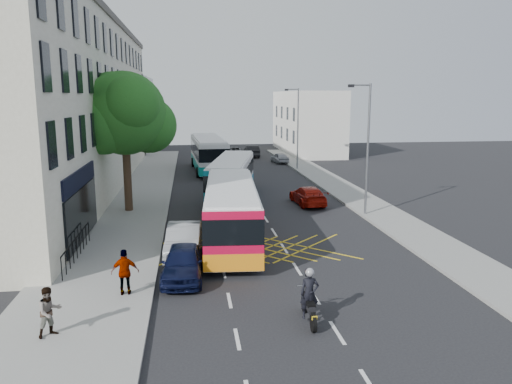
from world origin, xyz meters
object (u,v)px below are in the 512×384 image
object	(u,v)px
lamp_near	(366,143)
bus_mid	(232,177)
parked_car_blue	(183,262)
distant_car_silver	(280,158)
distant_car_grey	(234,152)
pedestrian_far	(125,272)
street_tree	(124,114)
red_hatchback	(308,195)
bus_near	(231,212)
bus_far	(208,153)
motorbike	(309,297)
parked_car_silver	(184,240)
pedestrian_near	(49,312)
lamp_far	(297,124)
distant_car_dark	(252,151)

from	to	relation	value
lamp_near	bus_mid	size ratio (longest dim) A/B	0.74
parked_car_blue	distant_car_silver	world-z (taller)	parked_car_blue
distant_car_grey	pedestrian_far	world-z (taller)	pedestrian_far
street_tree	parked_car_blue	distance (m)	14.14
distant_car_grey	red_hatchback	bearing A→B (deg)	-83.99
distant_car_grey	bus_mid	bearing A→B (deg)	-94.98
bus_near	bus_far	xyz separation A→B (m)	(-0.18, 25.06, 0.17)
motorbike	distant_car_silver	world-z (taller)	motorbike
distant_car_silver	pedestrian_far	bearing A→B (deg)	63.75
bus_far	parked_car_silver	distance (m)	26.87
parked_car_silver	bus_near	bearing A→B (deg)	38.90
motorbike	bus_near	bearing A→B (deg)	102.83
red_hatchback	distant_car_silver	bearing A→B (deg)	-98.55
parked_car_blue	pedestrian_far	world-z (taller)	pedestrian_far
street_tree	parked_car_silver	bearing A→B (deg)	-68.71
bus_mid	pedestrian_far	distance (m)	18.63
bus_mid	red_hatchback	world-z (taller)	bus_mid
bus_near	motorbike	size ratio (longest dim) A/B	5.16
parked_car_silver	pedestrian_near	size ratio (longest dim) A/B	2.79
motorbike	distant_car_silver	size ratio (longest dim) A/B	0.62
bus_mid	distant_car_grey	world-z (taller)	bus_mid
parked_car_blue	red_hatchback	bearing A→B (deg)	61.25
parked_car_silver	distant_car_silver	size ratio (longest dim) A/B	1.27
lamp_far	pedestrian_near	distance (m)	37.66
bus_mid	pedestrian_far	bearing A→B (deg)	-95.90
bus_near	parked_car_silver	size ratio (longest dim) A/B	2.50
parked_car_blue	distant_car_silver	bearing A→B (deg)	77.06
street_tree	distant_car_grey	xyz separation A→B (m)	(9.37, 28.40, -5.67)
distant_car_dark	distant_car_silver	bearing A→B (deg)	110.26
bus_near	bus_mid	bearing A→B (deg)	88.81
street_tree	distant_car_dark	bearing A→B (deg)	67.96
street_tree	lamp_far	world-z (taller)	street_tree
street_tree	pedestrian_near	world-z (taller)	street_tree
pedestrian_near	distant_car_grey	bearing A→B (deg)	39.74
street_tree	red_hatchback	size ratio (longest dim) A/B	2.02
motorbike	distant_car_dark	distance (m)	45.87
pedestrian_far	street_tree	bearing A→B (deg)	-86.84
motorbike	distant_car_grey	size ratio (longest dim) A/B	0.48
distant_car_silver	pedestrian_near	world-z (taller)	pedestrian_near
pedestrian_near	red_hatchback	bearing A→B (deg)	17.34
bus_far	distant_car_silver	bearing A→B (deg)	28.61
lamp_far	distant_car_dark	world-z (taller)	lamp_far
motorbike	red_hatchback	world-z (taller)	motorbike
pedestrian_near	distant_car_dark	bearing A→B (deg)	37.17
distant_car_dark	pedestrian_near	world-z (taller)	pedestrian_near
distant_car_grey	distant_car_dark	world-z (taller)	distant_car_dark
bus_far	pedestrian_far	size ratio (longest dim) A/B	6.99
lamp_far	distant_car_dark	xyz separation A→B (m)	(-3.11, 11.60, -3.91)
street_tree	pedestrian_near	size ratio (longest dim) A/B	5.59
motorbike	pedestrian_near	distance (m)	8.18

